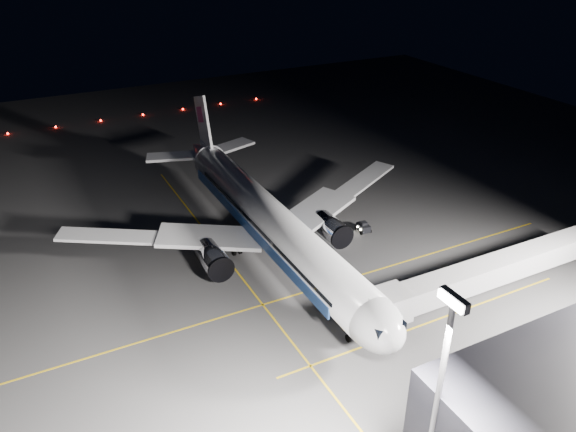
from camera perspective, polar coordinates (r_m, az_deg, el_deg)
The scene contains 12 objects.
ground at distance 79.21m, azimuth -1.67°, elevation -3.96°, with size 200.00×200.00×0.00m, color #4C4C4F.
guide_line_main at distance 71.78m, azimuth 1.81°, elevation -7.69°, with size 0.25×80.00×0.01m, color gold.
guide_line_cross at distance 77.24m, azimuth -5.71°, elevation -5.01°, with size 70.00×0.25×0.01m, color gold.
guide_line_side at distance 68.88m, azimuth 14.20°, elevation -10.42°, with size 0.25×40.00×0.01m, color gold.
airliner at distance 77.48m, azimuth -2.07°, elevation -0.34°, with size 61.48×54.22×16.64m.
jet_bridge at distance 71.22m, azimuth 19.60°, elevation -5.40°, with size 3.60×34.40×6.30m.
floodlight_mast_south at distance 42.51m, azimuth 15.05°, elevation -16.90°, with size 2.40×0.67×20.70m.
taxiway_lights at distance 142.22m, azimuth -14.51°, elevation 9.93°, with size 0.44×60.44×0.44m.
baggage_tug at distance 85.42m, azimuth 7.66°, elevation -1.12°, with size 2.33×1.92×1.61m.
safety_cone_a at distance 91.02m, azimuth 4.10°, elevation 0.68°, with size 0.43×0.43×0.64m, color #E64909.
safety_cone_b at distance 81.22m, azimuth 0.61°, elevation -2.83°, with size 0.40×0.40×0.61m, color #E64909.
safety_cone_c at distance 91.02m, azimuth 4.10°, elevation 0.68°, with size 0.43×0.43×0.64m, color #E64909.
Camera 1 is at (61.03, -28.64, 41.58)m, focal length 35.00 mm.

